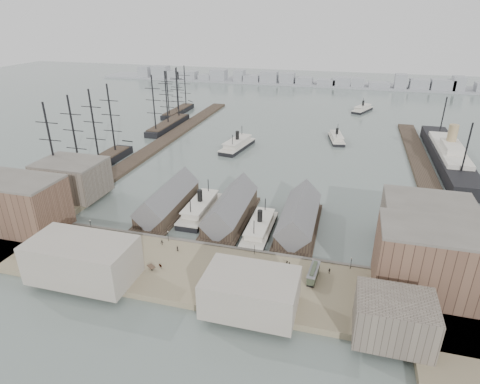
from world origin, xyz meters
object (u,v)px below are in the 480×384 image
(tram, at_px, (313,274))
(horse_cart_left, at_px, (105,249))
(ocean_steamer, at_px, (448,155))
(ferry_docked_west, at_px, (200,208))
(horse_cart_right, at_px, (243,285))
(horse_cart_center, at_px, (157,266))

(tram, distance_m, horse_cart_left, 66.74)
(ocean_steamer, distance_m, horse_cart_left, 177.72)
(ferry_docked_west, xyz_separation_m, tram, (47.55, -33.45, 1.17))
(ocean_steamer, xyz_separation_m, horse_cart_left, (-124.10, -127.21, -1.59))
(ocean_steamer, height_order, horse_cart_left, ocean_steamer)
(horse_cart_left, height_order, horse_cart_right, horse_cart_right)
(horse_cart_center, bearing_deg, ferry_docked_west, 34.13)
(ferry_docked_west, distance_m, horse_cart_right, 51.57)
(ferry_docked_west, bearing_deg, horse_cart_center, -88.17)
(horse_cart_left, relative_size, horse_cart_right, 1.04)
(tram, xyz_separation_m, horse_cart_center, (-46.24, -7.49, -0.94))
(horse_cart_center, bearing_deg, ocean_steamer, -5.99)
(ocean_steamer, bearing_deg, tram, -114.89)
(horse_cart_left, bearing_deg, ferry_docked_west, -7.57)
(tram, bearing_deg, horse_cart_right, -148.68)
(ferry_docked_west, relative_size, horse_cart_left, 6.35)
(horse_cart_center, bearing_deg, horse_cart_left, 110.92)
(horse_cart_right, bearing_deg, horse_cart_center, 88.27)
(ferry_docked_west, xyz_separation_m, horse_cart_left, (-19.10, -36.83, 0.24))
(ferry_docked_west, distance_m, horse_cart_center, 40.96)
(ferry_docked_west, distance_m, horse_cart_left, 41.49)
(ferry_docked_west, height_order, horse_cart_center, ferry_docked_west)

